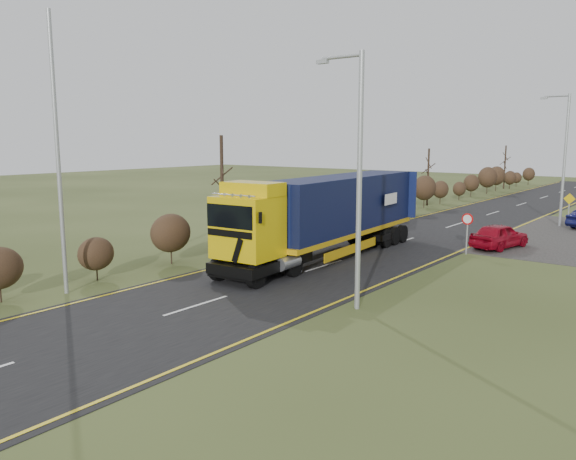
# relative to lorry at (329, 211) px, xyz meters

# --- Properties ---
(ground) EXTENTS (160.00, 160.00, 0.00)m
(ground) POSITION_rel_lorry_xyz_m (0.92, -5.76, -2.33)
(ground) COLOR #353F1B
(ground) RESTS_ON ground
(road) EXTENTS (8.00, 120.00, 0.02)m
(road) POSITION_rel_lorry_xyz_m (0.92, 4.24, -2.32)
(road) COLOR black
(road) RESTS_ON ground
(layby) EXTENTS (6.00, 18.00, 0.02)m
(layby) POSITION_rel_lorry_xyz_m (7.42, 14.24, -2.32)
(layby) COLOR #2B2826
(layby) RESTS_ON ground
(lane_markings) EXTENTS (7.52, 116.00, 0.01)m
(lane_markings) POSITION_rel_lorry_xyz_m (0.92, 3.93, -2.30)
(lane_markings) COLOR gold
(lane_markings) RESTS_ON road
(hedgerow) EXTENTS (2.24, 102.04, 6.05)m
(hedgerow) POSITION_rel_lorry_xyz_m (-5.08, 2.14, -0.71)
(hedgerow) COLOR #332316
(hedgerow) RESTS_ON ground
(lorry) EXTENTS (3.32, 14.87, 4.11)m
(lorry) POSITION_rel_lorry_xyz_m (0.00, 0.00, 0.00)
(lorry) COLOR black
(lorry) RESTS_ON ground
(car_red_hatchback) EXTENTS (2.41, 4.22, 1.35)m
(car_red_hatchback) POSITION_rel_lorry_xyz_m (5.94, 7.69, -1.65)
(car_red_hatchback) COLOR maroon
(car_red_hatchback) RESTS_ON ground
(streetlight_near) EXTENTS (1.85, 0.18, 8.69)m
(streetlight_near) POSITION_rel_lorry_xyz_m (5.44, -6.53, 2.44)
(streetlight_near) COLOR #A1A5A7
(streetlight_near) RESTS_ON ground
(streetlight_mid) EXTENTS (1.88, 0.18, 8.82)m
(streetlight_mid) POSITION_rel_lorry_xyz_m (6.61, 18.16, 2.52)
(streetlight_mid) COLOR #A1A5A7
(streetlight_mid) RESTS_ON ground
(left_pole) EXTENTS (0.16, 0.16, 10.41)m
(left_pole) POSITION_rel_lorry_xyz_m (-4.28, -11.64, 2.88)
(left_pole) COLOR #A1A5A7
(left_pole) RESTS_ON ground
(speed_sign) EXTENTS (0.59, 0.10, 2.12)m
(speed_sign) POSITION_rel_lorry_xyz_m (5.12, 5.02, -0.87)
(speed_sign) COLOR #A1A5A7
(speed_sign) RESTS_ON ground
(warning_board) EXTENTS (0.79, 0.11, 2.07)m
(warning_board) POSITION_rel_lorry_xyz_m (6.72, 20.67, -1.05)
(warning_board) COLOR #A1A5A7
(warning_board) RESTS_ON ground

